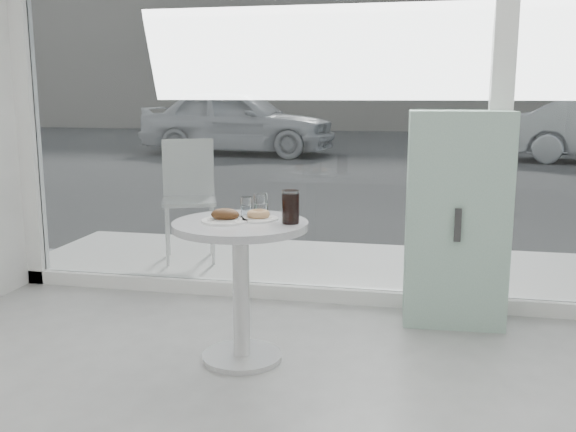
% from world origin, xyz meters
% --- Properties ---
extents(storefront, '(5.00, 0.14, 3.00)m').
position_xyz_m(storefront, '(0.07, 3.00, 1.71)').
color(storefront, white).
rests_on(storefront, ground).
extents(main_table, '(0.72, 0.72, 0.77)m').
position_xyz_m(main_table, '(-0.50, 1.90, 0.55)').
color(main_table, silver).
rests_on(main_table, ground).
extents(patio_deck, '(5.60, 1.60, 0.05)m').
position_xyz_m(patio_deck, '(0.00, 3.80, 0.03)').
color(patio_deck, white).
rests_on(patio_deck, ground).
extents(street, '(40.00, 24.00, 0.00)m').
position_xyz_m(street, '(0.00, 16.00, -0.00)').
color(street, '#333333').
rests_on(street, ground).
extents(far_building, '(40.00, 2.00, 8.00)m').
position_xyz_m(far_building, '(0.00, 25.00, 4.00)').
color(far_building, gray).
rests_on(far_building, ground).
extents(mint_cabinet, '(0.63, 0.45, 1.33)m').
position_xyz_m(mint_cabinet, '(0.65, 2.78, 0.67)').
color(mint_cabinet, '#91B9A2').
rests_on(mint_cabinet, ground).
extents(patio_chair, '(0.56, 0.56, 1.01)m').
position_xyz_m(patio_chair, '(-1.49, 3.78, 0.62)').
color(patio_chair, silver).
rests_on(patio_chair, patio_deck).
extents(car_white, '(4.74, 2.19, 1.57)m').
position_xyz_m(car_white, '(-3.92, 13.60, 0.79)').
color(car_white, silver).
rests_on(car_white, street).
extents(plate_fritter, '(0.25, 0.25, 0.07)m').
position_xyz_m(plate_fritter, '(-0.57, 1.88, 0.80)').
color(plate_fritter, white).
rests_on(plate_fritter, main_table).
extents(plate_donut, '(0.21, 0.21, 0.05)m').
position_xyz_m(plate_donut, '(-0.42, 1.97, 0.79)').
color(plate_donut, white).
rests_on(plate_donut, main_table).
extents(water_tumbler_a, '(0.07, 0.07, 0.11)m').
position_xyz_m(water_tumbler_a, '(-0.51, 2.07, 0.82)').
color(water_tumbler_a, white).
rests_on(water_tumbler_a, main_table).
extents(water_tumbler_b, '(0.08, 0.08, 0.13)m').
position_xyz_m(water_tumbler_b, '(-0.43, 2.06, 0.83)').
color(water_tumbler_b, white).
rests_on(water_tumbler_b, main_table).
extents(cola_glass, '(0.09, 0.09, 0.17)m').
position_xyz_m(cola_glass, '(-0.23, 1.91, 0.85)').
color(cola_glass, white).
rests_on(cola_glass, main_table).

